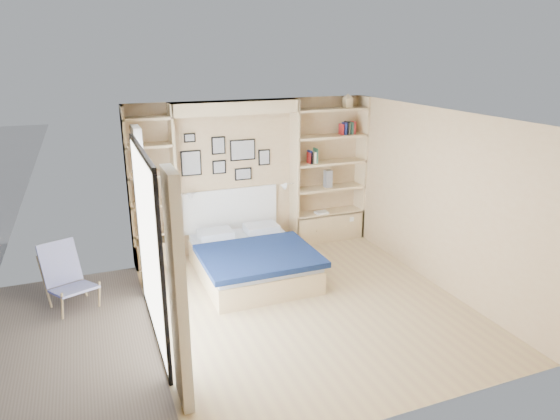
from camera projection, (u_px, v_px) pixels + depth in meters
name	position (u px, v px, depth m)	size (l,w,h in m)	color
ground	(306.00, 304.00, 6.67)	(4.50, 4.50, 0.00)	tan
room_shell	(243.00, 200.00, 7.55)	(4.50, 4.50, 4.50)	tan
bed	(252.00, 259.00, 7.44)	(1.62, 2.13, 1.07)	#D3BB83
photo_gallery	(225.00, 157.00, 7.99)	(1.48, 0.02, 0.82)	black
reading_lamps	(239.00, 190.00, 8.00)	(1.92, 0.12, 0.15)	silver
shelf_decor	(316.00, 147.00, 8.36)	(3.54, 0.23, 2.03)	#A51E1E
deck	(4.00, 363.00, 5.42)	(3.20, 4.00, 0.05)	#756456
deck_chair	(67.00, 277.00, 6.55)	(0.77, 0.96, 0.84)	tan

